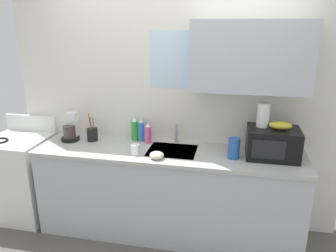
% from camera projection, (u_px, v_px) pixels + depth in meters
% --- Properties ---
extents(kitchen_wall_assembly, '(3.35, 0.42, 2.50)m').
position_uv_depth(kitchen_wall_assembly, '(188.00, 98.00, 3.23)').
color(kitchen_wall_assembly, silver).
rests_on(kitchen_wall_assembly, ground).
extents(counter_unit, '(2.58, 0.63, 0.90)m').
position_uv_depth(counter_unit, '(168.00, 192.00, 3.24)').
color(counter_unit, '#B2B7BC').
rests_on(counter_unit, ground).
extents(sink_faucet, '(0.03, 0.03, 0.20)m').
position_uv_depth(sink_faucet, '(176.00, 133.00, 3.29)').
color(sink_faucet, '#B2B5BA').
rests_on(sink_faucet, counter_unit).
extents(stove_range, '(0.60, 0.60, 1.08)m').
position_uv_depth(stove_range, '(22.00, 177.00, 3.56)').
color(stove_range, white).
rests_on(stove_range, ground).
extents(microwave, '(0.46, 0.35, 0.27)m').
position_uv_depth(microwave, '(273.00, 143.00, 2.93)').
color(microwave, black).
rests_on(microwave, counter_unit).
extents(banana_bunch, '(0.20, 0.11, 0.07)m').
position_uv_depth(banana_bunch, '(280.00, 125.00, 2.87)').
color(banana_bunch, gold).
rests_on(banana_bunch, microwave).
extents(paper_towel_roll, '(0.11, 0.11, 0.22)m').
position_uv_depth(paper_towel_roll, '(263.00, 115.00, 2.92)').
color(paper_towel_roll, white).
rests_on(paper_towel_roll, microwave).
extents(coffee_maker, '(0.19, 0.21, 0.28)m').
position_uv_depth(coffee_maker, '(71.00, 130.00, 3.38)').
color(coffee_maker, black).
rests_on(coffee_maker, counter_unit).
extents(dish_soap_bottle_pink, '(0.07, 0.07, 0.21)m').
position_uv_depth(dish_soap_bottle_pink, '(148.00, 134.00, 3.29)').
color(dish_soap_bottle_pink, '#E55999').
rests_on(dish_soap_bottle_pink, counter_unit).
extents(dish_soap_bottle_blue, '(0.06, 0.06, 0.24)m').
position_uv_depth(dish_soap_bottle_blue, '(141.00, 130.00, 3.34)').
color(dish_soap_bottle_blue, blue).
rests_on(dish_soap_bottle_blue, counter_unit).
extents(dish_soap_bottle_green, '(0.07, 0.07, 0.24)m').
position_uv_depth(dish_soap_bottle_green, '(135.00, 130.00, 3.35)').
color(dish_soap_bottle_green, green).
rests_on(dish_soap_bottle_green, counter_unit).
extents(cereal_canister, '(0.10, 0.10, 0.19)m').
position_uv_depth(cereal_canister, '(234.00, 148.00, 2.91)').
color(cereal_canister, '#2659A5').
rests_on(cereal_canister, counter_unit).
extents(mug_white, '(0.08, 0.08, 0.09)m').
position_uv_depth(mug_white, '(135.00, 149.00, 3.02)').
color(mug_white, white).
rests_on(mug_white, counter_unit).
extents(utensil_crock, '(0.11, 0.11, 0.29)m').
position_uv_depth(utensil_crock, '(92.00, 134.00, 3.36)').
color(utensil_crock, black).
rests_on(utensil_crock, counter_unit).
extents(small_bowl, '(0.13, 0.13, 0.06)m').
position_uv_depth(small_bowl, '(157.00, 155.00, 2.92)').
color(small_bowl, beige).
rests_on(small_bowl, counter_unit).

